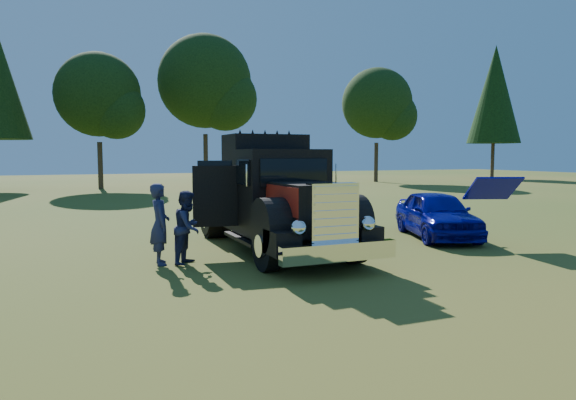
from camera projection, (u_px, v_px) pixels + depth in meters
The scene contains 6 objects.
ground at pixel (344, 258), 12.22m from camera, with size 120.00×120.00×0.00m, color #2E5117.
treeline at pixel (41, 75), 33.38m from camera, with size 72.10×24.04×13.84m.
diamond_t_truck at pixel (277, 201), 13.09m from camera, with size 3.37×7.16×3.00m.
hotrod_coupe at pixel (437, 214), 15.30m from camera, with size 2.92×4.47×1.89m.
spectator_near at pixel (160, 224), 11.48m from camera, with size 0.67×0.44×1.83m, color navy.
spectator_far at pixel (188, 227), 11.59m from camera, with size 0.81×0.63×1.66m, color #21244E.
Camera 1 is at (-5.91, -10.59, 2.46)m, focal length 32.00 mm.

